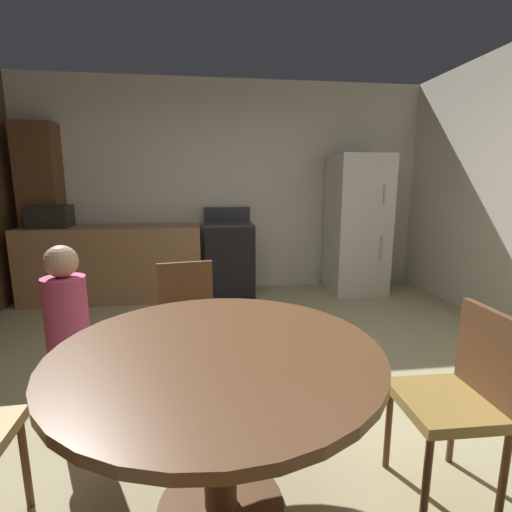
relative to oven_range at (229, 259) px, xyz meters
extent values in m
plane|color=tan|center=(0.01, -2.50, -0.47)|extent=(14.00, 14.00, 0.00)
cube|color=silver|center=(0.01, 0.40, 0.88)|extent=(5.49, 0.12, 2.70)
cube|color=#9E754C|center=(-1.40, 0.00, -0.02)|extent=(2.09, 0.60, 0.90)
cube|color=brown|center=(-2.22, 0.18, 0.58)|extent=(0.44, 0.36, 2.10)
cube|color=black|center=(0.00, 0.00, -0.02)|extent=(0.60, 0.60, 0.90)
cube|color=#38383D|center=(0.00, 0.00, 0.44)|extent=(0.60, 0.60, 0.02)
cube|color=#38383D|center=(0.00, 0.28, 0.54)|extent=(0.60, 0.04, 0.18)
cube|color=silver|center=(1.66, -0.05, 0.41)|extent=(0.68, 0.66, 1.76)
cylinder|color=#B2B2B7|center=(1.84, -0.39, 0.81)|extent=(0.02, 0.02, 0.22)
cylinder|color=#B2B2B7|center=(1.84, -0.39, 0.16)|extent=(0.02, 0.02, 0.30)
cube|color=black|center=(-2.08, 0.00, 0.56)|extent=(0.44, 0.32, 0.26)
cylinder|color=brown|center=(-0.24, -3.24, -0.45)|extent=(0.55, 0.55, 0.03)
cylinder|color=brown|center=(-0.24, -3.24, -0.11)|extent=(0.14, 0.14, 0.72)
cylinder|color=brown|center=(-0.24, -3.24, 0.27)|extent=(1.31, 1.31, 0.04)
cylinder|color=brown|center=(-1.07, -3.10, -0.25)|extent=(0.03, 0.03, 0.43)
cylinder|color=brown|center=(-0.20, -2.39, -0.25)|extent=(0.03, 0.03, 0.43)
cylinder|color=brown|center=(-0.54, -2.45, -0.25)|extent=(0.03, 0.03, 0.43)
cylinder|color=brown|center=(-0.26, -2.05, -0.25)|extent=(0.03, 0.03, 0.43)
cylinder|color=brown|center=(-0.59, -2.11, -0.25)|extent=(0.03, 0.03, 0.43)
cube|color=#A37F3D|center=(-0.40, -2.25, -0.02)|extent=(0.46, 0.46, 0.05)
cube|color=brown|center=(-0.43, -2.07, 0.19)|extent=(0.38, 0.10, 0.42)
cylinder|color=brown|center=(0.59, -3.43, -0.25)|extent=(0.03, 0.03, 0.43)
cylinder|color=brown|center=(0.60, -3.09, -0.25)|extent=(0.03, 0.03, 0.43)
cylinder|color=brown|center=(0.93, -3.44, -0.25)|extent=(0.03, 0.03, 0.43)
cylinder|color=brown|center=(0.94, -3.10, -0.25)|extent=(0.03, 0.03, 0.43)
cube|color=#A37F3D|center=(0.76, -3.26, -0.02)|extent=(0.41, 0.41, 0.05)
cube|color=brown|center=(0.94, -3.27, 0.19)|extent=(0.05, 0.38, 0.42)
cylinder|color=#665B51|center=(-1.03, -2.62, -0.22)|extent=(0.17, 0.17, 0.50)
cylinder|color=#D14C7A|center=(-1.03, -2.62, 0.24)|extent=(0.31, 0.31, 0.42)
sphere|color=#D6A884|center=(-1.03, -2.62, 0.54)|extent=(0.17, 0.17, 0.17)
camera|label=1|loc=(-0.27, -4.63, 0.94)|focal=26.11mm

